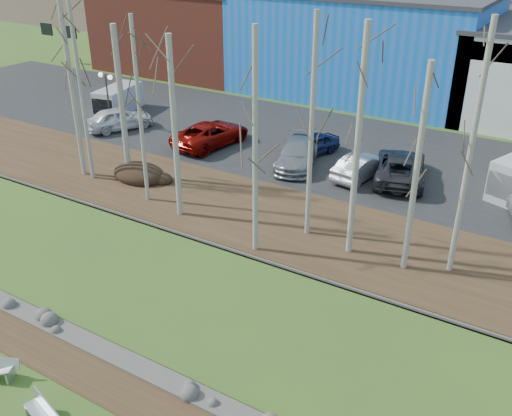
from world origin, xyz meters
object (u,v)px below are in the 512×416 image
Objects in this scene: street_lamp at (106,85)px; car_0 at (119,118)px; bench_intact at (44,415)px; car_2 at (297,154)px; car_5 at (400,167)px; car_4 at (360,167)px; car_3 at (312,145)px; van_grey at (117,100)px; car_1 at (211,134)px.

car_0 is at bearing 1.01° from street_lamp.
bench_intact is at bearing 155.11° from car_0.
car_5 is at bearing -7.05° from car_2.
car_0 reaches higher than car_4.
car_4 is at bearing -151.07° from car_0.
street_lamp is 15.11m from car_3.
street_lamp reaches higher than van_grey.
van_grey is at bearing 144.95° from bench_intact.
car_0 is 0.82× the size of car_1.
car_2 is 0.91× the size of car_5.
car_5 is (19.66, 1.73, 0.00)m from car_0.
car_0 reaches higher than car_1.
street_lamp reaches higher than car_0.
van_grey is at bearing -161.23° from car_3.
car_1 reaches higher than car_3.
car_0 is 1.21× the size of car_3.
van_grey reaches higher than car_3.
car_0 is at bearing 164.41° from car_2.
car_2 is 16.80m from van_grey.
car_5 reaches higher than car_2.
car_1 is at bearing -147.77° from car_0.
car_5 is (3.04, 22.38, 0.51)m from bench_intact.
car_5 reaches higher than car_1.
car_3 is at bearing 20.39° from street_lamp.
van_grey is (-2.90, 2.90, 0.17)m from car_0.
car_2 is at bearing -151.29° from car_0.
street_lamp reaches higher than car_2.
car_4 is at bearing 102.56° from bench_intact.
car_1 is 1.46× the size of car_3.
street_lamp is at bearing 16.37° from car_0.
car_4 is at bearing 7.96° from car_5.
bench_intact is at bearing 96.13° from car_4.
bench_intact is 22.59m from car_5.
car_3 is at bearing -12.40° from van_grey.
car_4 is at bearing -17.29° from van_grey.
bench_intact is 0.31× the size of car_1.
van_grey is (-16.64, 2.31, 0.20)m from car_2.
car_5 is at bearing -146.68° from car_4.
bench_intact is at bearing -38.81° from street_lamp.
car_2 is at bearing -69.34° from car_3.
car_2 is 1.26× the size of car_4.
car_0 is at bearing 13.74° from car_1.
car_5 is (20.68, 1.55, -2.17)m from street_lamp.
car_5 is at bearing 11.00° from car_3.
car_1 is 1.36× the size of car_4.
car_0 is at bearing 144.12° from bench_intact.
street_lamp reaches higher than car_4.
car_0 reaches higher than car_2.
street_lamp is 0.81× the size of car_0.
bench_intact is 0.38× the size of car_0.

